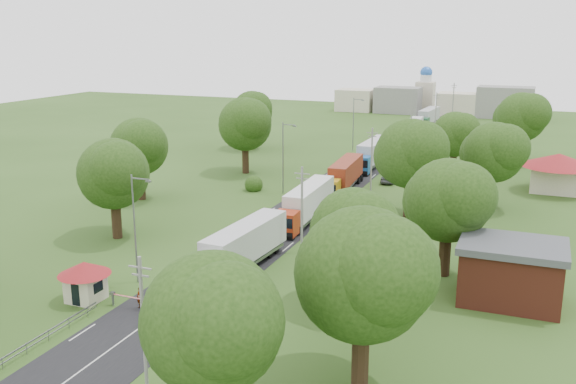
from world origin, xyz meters
The scene contains 45 objects.
ground centered at (0.00, 0.00, 0.00)m, with size 260.00×260.00×0.00m, color #2C4A18.
road centered at (0.00, 20.00, 0.00)m, with size 8.00×200.00×0.04m, color black.
boom_barrier centered at (-1.36, -25.00, 0.89)m, with size 9.22×0.35×1.18m.
guard_booth centered at (-7.20, -25.00, 2.16)m, with size 4.40×4.40×3.45m.
guard_rail centered at (-5.00, -35.00, 0.00)m, with size 0.10×17.00×1.70m, color slate, non-canonical shape.
info_sign centered at (5.20, 35.00, 3.00)m, with size 0.12×3.10×4.10m.
pole_0 centered at (5.50, -35.00, 4.68)m, with size 1.60×0.24×9.00m.
pole_1 centered at (5.50, -7.00, 4.68)m, with size 1.60×0.24×9.00m.
pole_2 centered at (5.50, 21.00, 4.68)m, with size 1.60×0.24×9.00m.
pole_3 centered at (5.50, 49.00, 4.68)m, with size 1.60×0.24×9.00m.
pole_4 centered at (5.50, 77.00, 4.68)m, with size 1.60×0.24×9.00m.
pole_5 centered at (5.50, 105.00, 4.68)m, with size 1.60×0.24×9.00m.
lamp_0 centered at (-5.35, -20.00, 5.55)m, with size 2.03×0.22×10.00m.
lamp_1 centered at (-5.35, 15.00, 5.55)m, with size 2.03×0.22×10.00m.
lamp_2 centered at (-5.35, 50.00, 5.55)m, with size 2.03×0.22×10.00m.
tree_0 centered at (11.99, -37.84, 7.22)m, with size 8.80×8.80×11.07m.
tree_1 centered at (17.99, -29.83, 7.85)m, with size 9.60×9.60×12.05m.
tree_2 centered at (13.99, -17.86, 6.60)m, with size 8.00×8.00×10.10m.
tree_3 centered at (19.99, -7.84, 7.22)m, with size 8.80×8.80×11.07m.
tree_4 centered at (12.99, 10.17, 7.85)m, with size 9.60×9.60×12.05m.
tree_5 centered at (21.99, 18.16, 7.22)m, with size 8.80×8.80×11.07m.
tree_6 centered at (14.99, 35.14, 6.60)m, with size 8.00×8.00×10.10m.
tree_7 centered at (23.99, 50.17, 7.85)m, with size 9.60×9.60×12.05m.
tree_10 centered at (-15.01, -9.84, 7.22)m, with size 8.80×8.80×11.07m.
tree_11 centered at (-22.01, 5.16, 7.22)m, with size 8.80×8.80×11.07m.
tree_12 centered at (-16.01, 25.17, 7.85)m, with size 9.60×9.60×12.05m.
tree_13 centered at (-24.01, 45.16, 7.22)m, with size 8.80×8.80×11.07m.
house_brick centered at (26.00, -12.00, 2.65)m, with size 8.60×6.60×5.20m.
house_cream centered at (30.00, 30.00, 3.64)m, with size 10.08×10.08×5.80m.
distant_town centered at (0.68, 110.00, 3.49)m, with size 52.00×8.00×8.00m.
church centered at (-4.00, 118.00, 5.39)m, with size 5.00×5.00×12.30m.
truck_0 centered at (2.03, -14.13, 2.26)m, with size 3.49×15.44×4.26m.
truck_1 centered at (2.15, 3.57, 2.20)m, with size 2.90×15.01×4.15m.
truck_2 centered at (1.78, 20.14, 2.16)m, with size 3.30×14.78×4.08m.
truck_3 centered at (1.63, 37.18, 2.28)m, with size 2.88×15.52×4.30m.
truck_4 centered at (2.15, 54.08, 2.30)m, with size 3.19×15.67×4.33m.
truck_5 centered at (2.23, 69.14, 2.03)m, with size 2.97×13.88×3.83m.
truck_6 centered at (2.20, 87.46, 2.14)m, with size 3.27×14.61×4.03m.
car_lane_front centered at (-1.00, -22.76, 0.69)m, with size 1.63×4.06×1.38m, color black.
car_lane_mid centered at (-1.00, -15.31, 0.76)m, with size 1.62×4.64×1.53m, color #A0A3A8.
car_lane_rear centered at (-1.16, -10.15, 0.78)m, with size 2.20×5.41×1.57m, color black.
car_verge_near centered at (5.50, 6.13, 0.67)m, with size 2.23×4.83×1.34m, color #B9B9B9.
car_verge_far centered at (6.66, 27.06, 0.84)m, with size 1.98×4.92×1.68m, color slate.
pedestrian_near centered at (-2.04, -24.64, 0.89)m, with size 0.65×0.42×1.77m, color gray.
pedestrian_booth centered at (-6.50, -24.26, 0.93)m, with size 0.91×0.71×1.87m, color gray.
Camera 1 is at (27.21, -65.45, 22.21)m, focal length 40.00 mm.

